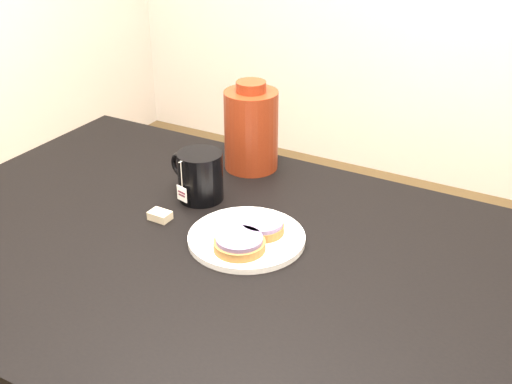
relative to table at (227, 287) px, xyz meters
The scene contains 7 objects.
table is the anchor object (origin of this frame).
plate 0.11m from the table, 75.12° to the left, with size 0.23×0.23×0.02m.
bagel_back 0.14m from the table, 66.96° to the left, with size 0.11×0.11×0.03m.
bagel_front 0.11m from the table, ahead, with size 0.14×0.14×0.03m.
mug 0.27m from the table, 136.15° to the left, with size 0.16×0.12×0.11m.
teabag_pouch 0.21m from the table, 168.41° to the left, with size 0.04×0.03×0.02m, color #C6B793.
bagel_package 0.43m from the table, 112.49° to the left, with size 0.16×0.16×0.22m.
Camera 1 is at (0.56, -0.88, 1.43)m, focal length 45.00 mm.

